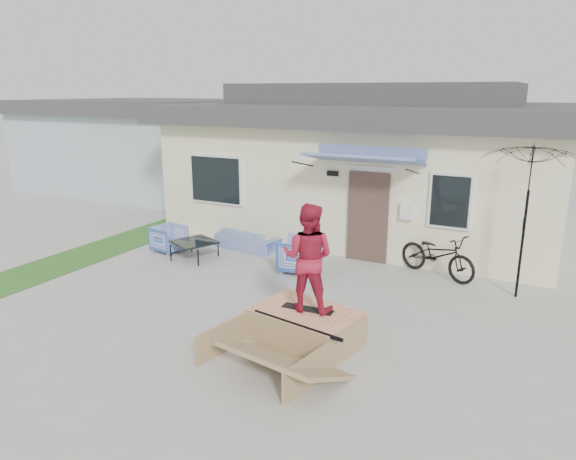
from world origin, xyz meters
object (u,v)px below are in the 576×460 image
at_px(patio_umbrella, 526,209).
at_px(skateboard, 308,308).
at_px(armchair_left, 169,237).
at_px(skate_ramp, 305,326).
at_px(loveseat, 248,236).
at_px(coffee_table, 195,250).
at_px(bicycle, 438,250).
at_px(armchair_right, 299,253).
at_px(skater, 308,255).

xyz_separation_m(patio_umbrella, skateboard, (-2.83, -3.50, -1.19)).
relative_size(armchair_left, skateboard, 0.87).
bearing_deg(skate_ramp, loveseat, 142.05).
xyz_separation_m(skate_ramp, skateboard, (0.01, 0.05, 0.29)).
height_order(coffee_table, bicycle, bicycle).
xyz_separation_m(loveseat, patio_umbrella, (6.27, -0.32, 1.42)).
distance_m(armchair_right, patio_umbrella, 4.61).
relative_size(loveseat, skate_ramp, 0.79).
height_order(armchair_left, skateboard, armchair_left).
xyz_separation_m(loveseat, skateboard, (3.44, -3.82, 0.23)).
height_order(coffee_table, skateboard, skateboard).
bearing_deg(skate_ramp, armchair_right, 128.10).
distance_m(coffee_table, patio_umbrella, 7.20).
bearing_deg(armchair_left, patio_umbrella, -75.60).
bearing_deg(skate_ramp, patio_umbrella, 61.86).
distance_m(armchair_right, skater, 3.43).
distance_m(coffee_table, bicycle, 5.54).
relative_size(loveseat, armchair_right, 1.99).
bearing_deg(bicycle, loveseat, 115.32).
distance_m(coffee_table, skate_ramp, 4.89).
distance_m(bicycle, skater, 4.23).
xyz_separation_m(armchair_right, patio_umbrella, (4.38, 0.62, 1.33)).
distance_m(coffee_table, skateboard, 4.88).
distance_m(patio_umbrella, skateboard, 4.66).
relative_size(coffee_table, patio_umbrella, 0.40).
bearing_deg(skateboard, bicycle, 70.20).
xyz_separation_m(armchair_left, armchair_right, (3.51, 0.14, 0.06)).
bearing_deg(skateboard, armchair_left, 148.55).
relative_size(coffee_table, skateboard, 1.06).
bearing_deg(bicycle, patio_umbrella, -82.58).
xyz_separation_m(loveseat, skater, (3.44, -3.82, 1.10)).
bearing_deg(patio_umbrella, skater, -128.92).
bearing_deg(coffee_table, armchair_left, 167.95).
bearing_deg(skate_ramp, skateboard, 90.00).
xyz_separation_m(armchair_right, skate_ramp, (1.54, -2.94, -0.16)).
bearing_deg(coffee_table, skater, -31.67).
height_order(armchair_right, skate_ramp, armchair_right).
bearing_deg(skater, loveseat, -55.49).
bearing_deg(skateboard, loveseat, 129.13).
relative_size(armchair_left, skate_ramp, 0.34).
bearing_deg(armchair_right, bicycle, 103.88).
relative_size(bicycle, skate_ramp, 0.86).
bearing_deg(skate_ramp, bicycle, 83.67).
distance_m(armchair_left, armchair_right, 3.51).
xyz_separation_m(bicycle, patio_umbrella, (1.62, -0.47, 1.16)).
bearing_deg(loveseat, skater, 140.05).
relative_size(loveseat, coffee_table, 1.91).
relative_size(patio_umbrella, skate_ramp, 1.04).
xyz_separation_m(armchair_left, bicycle, (6.26, 1.22, 0.22)).
xyz_separation_m(skate_ramp, skater, (0.01, 0.05, 1.16)).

